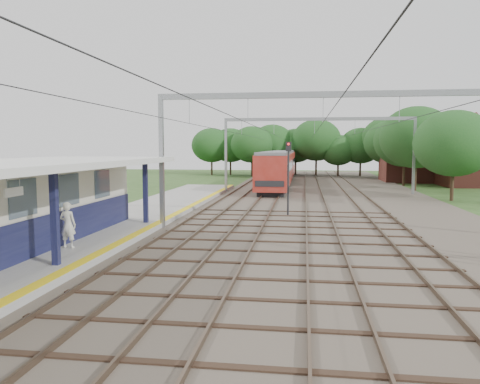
{
  "coord_description": "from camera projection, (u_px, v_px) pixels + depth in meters",
  "views": [
    {
      "loc": [
        2.33,
        -8.43,
        4.29
      ],
      "look_at": [
        -1.5,
        19.38,
        1.6
      ],
      "focal_mm": 35.0,
      "sensor_mm": 36.0,
      "label": 1
    }
  ],
  "objects": [
    {
      "name": "rail_tracks",
      "position": [
        294.0,
        198.0,
        38.4
      ],
      "size": [
        11.8,
        88.0,
        0.15
      ],
      "color": "brown",
      "rests_on": "ballast_bed"
    },
    {
      "name": "platform",
      "position": [
        109.0,
        228.0,
        23.85
      ],
      "size": [
        5.0,
        52.0,
        0.35
      ],
      "primitive_type": "cube",
      "color": "gray",
      "rests_on": "ground"
    },
    {
      "name": "house_far",
      "position": [
        416.0,
        156.0,
        57.83
      ],
      "size": [
        8.0,
        6.12,
        8.66
      ],
      "color": "brown",
      "rests_on": "ground"
    },
    {
      "name": "ground",
      "position": [
        180.0,
        370.0,
        9.04
      ],
      "size": [
        160.0,
        160.0,
        0.0
      ],
      "primitive_type": "plane",
      "color": "#2D4C1E",
      "rests_on": "ground"
    },
    {
      "name": "house_near",
      "position": [
        476.0,
        159.0,
        51.26
      ],
      "size": [
        7.0,
        6.12,
        7.89
      ],
      "color": "brown",
      "rests_on": "ground"
    },
    {
      "name": "canopy",
      "position": [
        1.0,
        167.0,
        15.67
      ],
      "size": [
        6.4,
        20.0,
        3.44
      ],
      "color": "#121439",
      "rests_on": "platform"
    },
    {
      "name": "ballast_bed",
      "position": [
        325.0,
        200.0,
        38.08
      ],
      "size": [
        18.0,
        90.0,
        0.1
      ],
      "primitive_type": "cube",
      "color": "#473D33",
      "rests_on": "ground"
    },
    {
      "name": "catenary_system",
      "position": [
        320.0,
        130.0,
        32.99
      ],
      "size": [
        17.22,
        88.0,
        7.0
      ],
      "color": "gray",
      "rests_on": "ground"
    },
    {
      "name": "yellow_stripe",
      "position": [
        152.0,
        226.0,
        23.53
      ],
      "size": [
        0.45,
        52.0,
        0.01
      ],
      "primitive_type": "cube",
      "color": "yellow",
      "rests_on": "platform"
    },
    {
      "name": "person",
      "position": [
        68.0,
        225.0,
        18.31
      ],
      "size": [
        0.68,
        0.47,
        1.81
      ],
      "primitive_type": "imported",
      "rotation": [
        0.0,
        0.0,
        3.09
      ],
      "color": "beige",
      "rests_on": "platform"
    },
    {
      "name": "signal_post",
      "position": [
        288.0,
        169.0,
        28.79
      ],
      "size": [
        0.34,
        0.29,
        4.63
      ],
      "rotation": [
        0.0,
        0.0,
        -0.13
      ],
      "color": "black",
      "rests_on": "ground"
    },
    {
      "name": "tree_band",
      "position": [
        316.0,
        143.0,
        64.38
      ],
      "size": [
        31.72,
        30.88,
        8.82
      ],
      "color": "#382619",
      "rests_on": "ground"
    },
    {
      "name": "train",
      "position": [
        281.0,
        166.0,
        56.01
      ],
      "size": [
        2.87,
        35.68,
        3.77
      ],
      "color": "black",
      "rests_on": "ballast_bed"
    }
  ]
}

